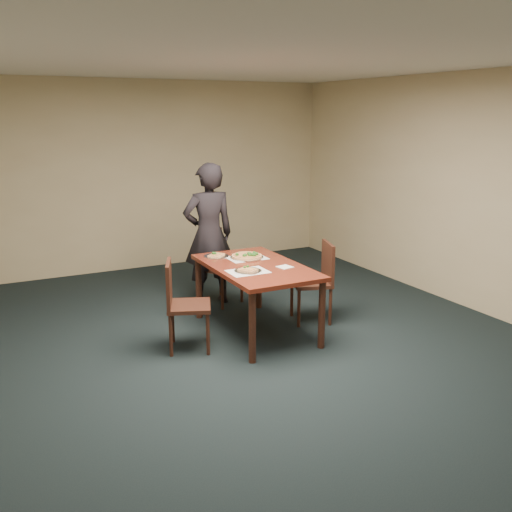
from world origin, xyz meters
name	(u,v)px	position (x,y,z in m)	size (l,w,h in m)	color
ground	(265,366)	(0.00, 0.00, 0.00)	(8.00, 8.00, 0.00)	black
room_shell	(266,181)	(0.00, 0.00, 1.74)	(8.00, 8.00, 8.00)	#C7B58A
dining_table	(256,273)	(0.32, 0.81, 0.66)	(0.90, 1.50, 0.75)	#541A10
chair_far	(216,262)	(0.35, 1.95, 0.52)	(0.55, 0.55, 0.91)	black
chair_left	(181,300)	(-0.55, 0.74, 0.52)	(0.54, 0.54, 0.91)	black
chair_right	(318,277)	(1.11, 0.81, 0.52)	(0.53, 0.53, 0.91)	black
diner	(209,235)	(0.25, 1.95, 0.87)	(0.64, 0.42, 1.75)	black
placemat_main	(247,258)	(0.37, 1.13, 0.75)	(0.42, 0.32, 0.00)	white
placemat_near	(248,272)	(0.13, 0.62, 0.75)	(0.40, 0.30, 0.00)	white
pizza_pan	(247,256)	(0.37, 1.12, 0.77)	(0.37, 0.37, 0.07)	silver
slice_plate_near	(248,270)	(0.13, 0.63, 0.76)	(0.28, 0.28, 0.05)	silver
slice_plate_far	(216,256)	(0.09, 1.34, 0.76)	(0.28, 0.28, 0.06)	silver
napkin	(285,267)	(0.55, 0.60, 0.75)	(0.14, 0.14, 0.01)	white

